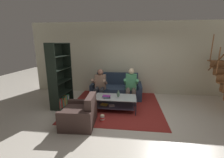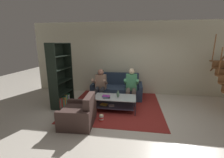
% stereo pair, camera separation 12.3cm
% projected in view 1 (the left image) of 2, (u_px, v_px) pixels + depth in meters
% --- Properties ---
extents(ground, '(16.80, 16.80, 0.00)m').
position_uv_depth(ground, '(131.00, 121.00, 4.11)').
color(ground, beige).
extents(back_partition, '(8.40, 0.12, 2.90)m').
position_uv_depth(back_partition, '(132.00, 59.00, 6.14)').
color(back_partition, beige).
rests_on(back_partition, ground).
extents(couch, '(1.91, 0.89, 0.91)m').
position_uv_depth(couch, '(117.00, 89.00, 5.88)').
color(couch, '#2A3950').
rests_on(couch, ground).
extents(person_seated_left, '(0.50, 0.58, 1.17)m').
position_uv_depth(person_seated_left, '(100.00, 84.00, 5.35)').
color(person_seated_left, '#2B2D32').
rests_on(person_seated_left, ground).
extents(person_seated_right, '(0.50, 0.58, 1.22)m').
position_uv_depth(person_seated_right, '(131.00, 84.00, 5.21)').
color(person_seated_right, brown).
rests_on(person_seated_right, ground).
extents(coffee_table, '(1.30, 0.66, 0.44)m').
position_uv_depth(coffee_table, '(115.00, 101.00, 4.70)').
color(coffee_table, silver).
rests_on(coffee_table, ground).
extents(area_rug, '(3.00, 3.16, 0.01)m').
position_uv_depth(area_rug, '(116.00, 104.00, 5.23)').
color(area_rug, maroon).
rests_on(area_rug, ground).
extents(vase, '(0.09, 0.09, 0.21)m').
position_uv_depth(vase, '(118.00, 94.00, 4.62)').
color(vase, '#53775E').
rests_on(vase, coffee_table).
extents(book_stack, '(0.25, 0.19, 0.06)m').
position_uv_depth(book_stack, '(107.00, 97.00, 4.59)').
color(book_stack, '#252533').
rests_on(book_stack, coffee_table).
extents(bookshelf, '(0.39, 1.03, 2.08)m').
position_uv_depth(bookshelf, '(59.00, 83.00, 4.96)').
color(bookshelf, black).
rests_on(bookshelf, ground).
extents(armchair, '(0.86, 0.93, 0.81)m').
position_uv_depth(armchair, '(80.00, 115.00, 3.86)').
color(armchair, '#3F2D29').
rests_on(armchair, ground).
extents(popcorn_tub, '(0.12, 0.12, 0.19)m').
position_uv_depth(popcorn_tub, '(102.00, 118.00, 4.07)').
color(popcorn_tub, red).
rests_on(popcorn_tub, ground).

